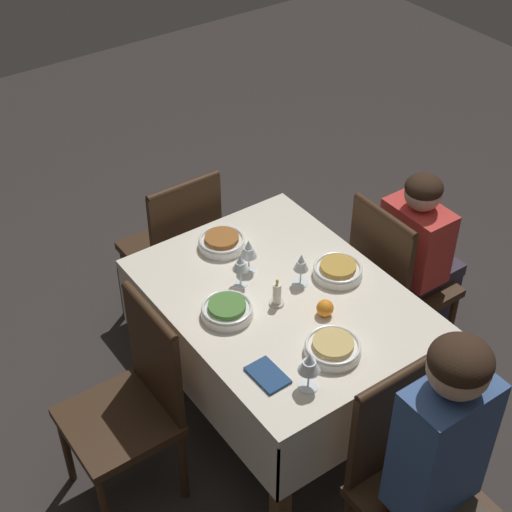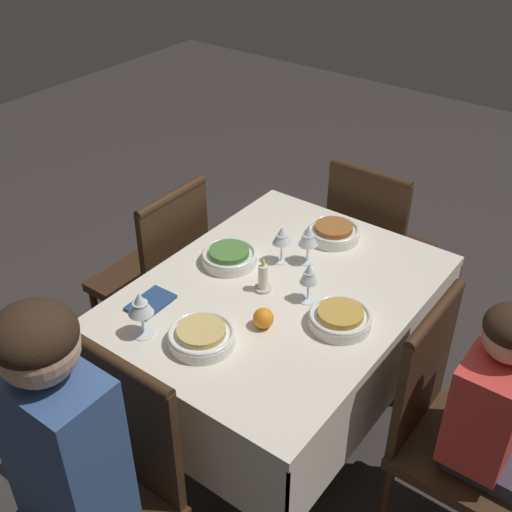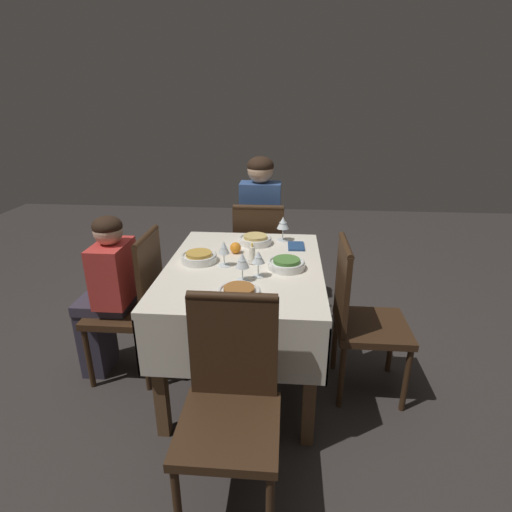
{
  "view_description": "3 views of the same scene",
  "coord_description": "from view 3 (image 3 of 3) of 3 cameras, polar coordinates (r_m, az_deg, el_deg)",
  "views": [
    {
      "loc": [
        -1.81,
        1.4,
        2.77
      ],
      "look_at": [
        0.09,
        0.06,
        0.9
      ],
      "focal_mm": 55.0,
      "sensor_mm": 36.0,
      "label": 1
    },
    {
      "loc": [
        -1.43,
        -0.97,
        2.05
      ],
      "look_at": [
        -0.04,
        0.07,
        0.87
      ],
      "focal_mm": 45.0,
      "sensor_mm": 36.0,
      "label": 2
    },
    {
      "loc": [
        2.02,
        0.23,
        1.59
      ],
      "look_at": [
        0.0,
        0.07,
        0.79
      ],
      "focal_mm": 28.0,
      "sensor_mm": 36.0,
      "label": 3
    }
  ],
  "objects": [
    {
      "name": "chair_north",
      "position": [
        2.29,
        14.66,
        -8.01
      ],
      "size": [
        0.39,
        0.4,
        0.91
      ],
      "rotation": [
        0.0,
        0.0,
        3.14
      ],
      "color": "#382314",
      "rests_on": "ground_plane"
    },
    {
      "name": "bowl_south",
      "position": [
        2.27,
        -8.14,
        -0.14
      ],
      "size": [
        0.2,
        0.2,
        0.06
      ],
      "color": "white",
      "rests_on": "dining_table"
    },
    {
      "name": "wine_glass_west",
      "position": [
        2.57,
        3.88,
        4.63
      ],
      "size": [
        0.08,
        0.08,
        0.16
      ],
      "color": "white",
      "rests_on": "dining_table"
    },
    {
      "name": "bowl_west",
      "position": [
        2.53,
        -0.09,
        2.36
      ],
      "size": [
        0.21,
        0.21,
        0.06
      ],
      "color": "white",
      "rests_on": "dining_table"
    },
    {
      "name": "napkin_red_folded",
      "position": [
        2.49,
        5.74,
        1.41
      ],
      "size": [
        0.15,
        0.1,
        0.01
      ],
      "rotation": [
        0.0,
        0.0,
        0.02
      ],
      "color": "navy",
      "rests_on": "dining_table"
    },
    {
      "name": "person_child_red",
      "position": [
        2.49,
        -20.6,
        -4.67
      ],
      "size": [
        0.3,
        0.33,
        1.0
      ],
      "color": "#383342",
      "rests_on": "ground_plane"
    },
    {
      "name": "candle_centerpiece",
      "position": [
        2.22,
        -0.56,
        -0.03
      ],
      "size": [
        0.06,
        0.06,
        0.12
      ],
      "color": "beige",
      "rests_on": "dining_table"
    },
    {
      "name": "chair_east",
      "position": [
        1.67,
        -3.66,
        -19.74
      ],
      "size": [
        0.4,
        0.39,
        0.91
      ],
      "rotation": [
        0.0,
        0.0,
        1.57
      ],
      "color": "#382314",
      "rests_on": "ground_plane"
    },
    {
      "name": "wine_glass_north",
      "position": [
        2.03,
        0.34,
        -0.29
      ],
      "size": [
        0.07,
        0.07,
        0.14
      ],
      "color": "white",
      "rests_on": "dining_table"
    },
    {
      "name": "bowl_north",
      "position": [
        2.16,
        4.37,
        -1.12
      ],
      "size": [
        0.2,
        0.2,
        0.06
      ],
      "color": "white",
      "rests_on": "dining_table"
    },
    {
      "name": "person_adult_denim",
      "position": [
        3.1,
        0.66,
        4.47
      ],
      "size": [
        0.34,
        0.3,
        1.21
      ],
      "rotation": [
        0.0,
        0.0,
        -1.57
      ],
      "color": "#4C4233",
      "rests_on": "ground_plane"
    },
    {
      "name": "ground_plane",
      "position": [
        2.59,
        -1.55,
        -16.48
      ],
      "size": [
        8.0,
        8.0,
        0.0
      ],
      "primitive_type": "plane",
      "color": "#332D2B"
    },
    {
      "name": "wine_glass_south",
      "position": [
        2.17,
        -4.62,
        1.04
      ],
      "size": [
        0.07,
        0.07,
        0.14
      ],
      "color": "white",
      "rests_on": "dining_table"
    },
    {
      "name": "bowl_east",
      "position": [
        1.84,
        -2.43,
        -5.26
      ],
      "size": [
        0.2,
        0.2,
        0.06
      ],
      "color": "white",
      "rests_on": "dining_table"
    },
    {
      "name": "orange_fruit",
      "position": [
        2.37,
        -2.95,
        1.18
      ],
      "size": [
        0.07,
        0.07,
        0.07
      ],
      "primitive_type": "sphere",
      "color": "orange",
      "rests_on": "dining_table"
    },
    {
      "name": "chair_west",
      "position": [
        3.02,
        0.46,
        0.19
      ],
      "size": [
        0.4,
        0.39,
        0.91
      ],
      "rotation": [
        0.0,
        0.0,
        -1.57
      ],
      "color": "#382314",
      "rests_on": "ground_plane"
    },
    {
      "name": "wine_glass_east",
      "position": [
        1.98,
        -1.97,
        -0.75
      ],
      "size": [
        0.07,
        0.07,
        0.15
      ],
      "color": "white",
      "rests_on": "dining_table"
    },
    {
      "name": "chair_south",
      "position": [
        2.46,
        -16.97,
        -6.11
      ],
      "size": [
        0.39,
        0.4,
        0.91
      ],
      "color": "#382314",
      "rests_on": "ground_plane"
    },
    {
      "name": "dining_table",
      "position": [
        2.26,
        -1.7,
        -3.99
      ],
      "size": [
        1.13,
        0.86,
        0.73
      ],
      "color": "silver",
      "rests_on": "ground_plane"
    }
  ]
}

